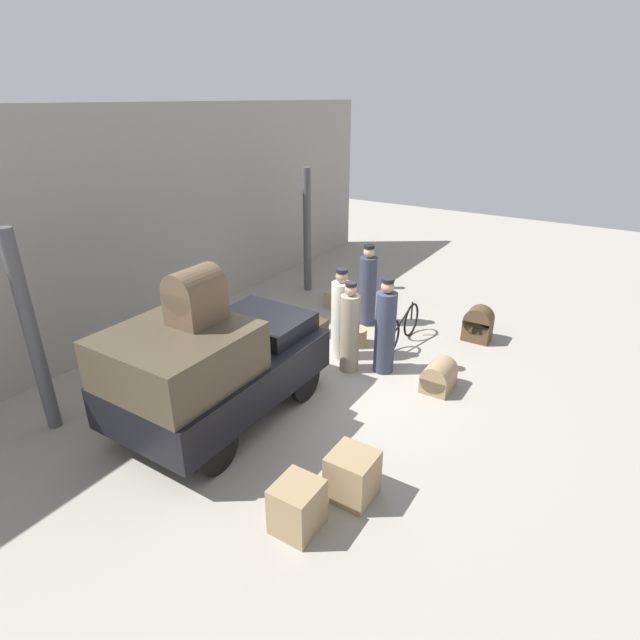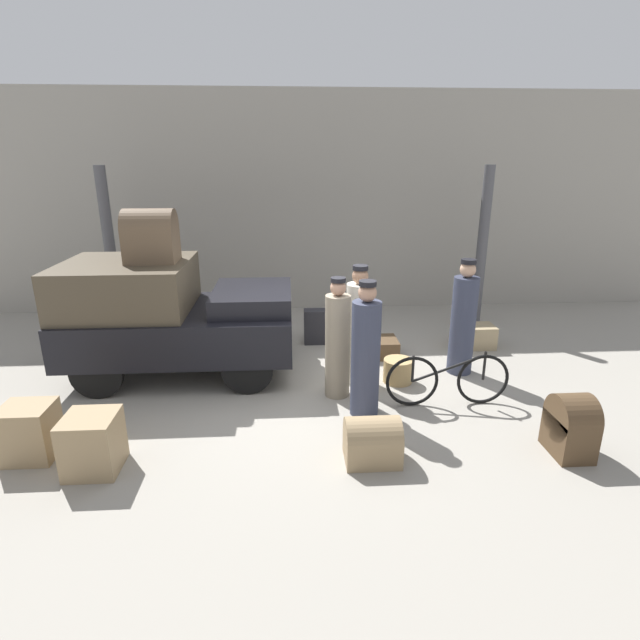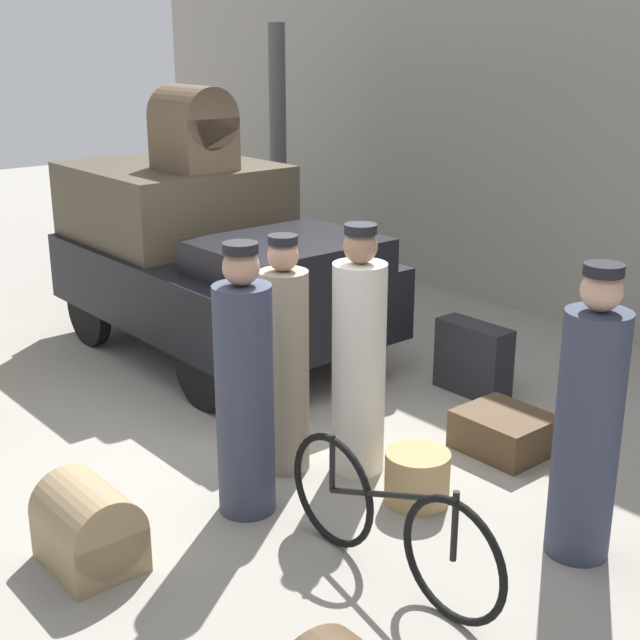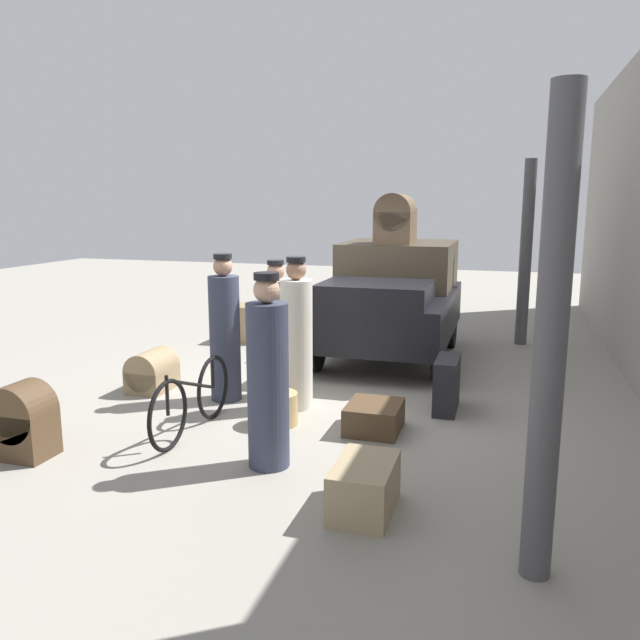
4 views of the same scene
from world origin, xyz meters
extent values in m
plane|color=gray|center=(0.00, 0.00, 0.00)|extent=(30.00, 30.00, 0.00)
cube|color=gray|center=(0.00, 4.08, 2.25)|extent=(16.00, 0.15, 4.50)
cylinder|color=#4C4C51|center=(-3.49, 2.65, 1.53)|extent=(0.20, 0.20, 3.06)
cylinder|color=#4C4C51|center=(3.47, 2.65, 1.53)|extent=(0.20, 0.20, 3.06)
cylinder|color=black|center=(-0.84, 1.54, 0.36)|extent=(0.72, 0.12, 0.72)
cylinder|color=black|center=(-0.84, -0.17, 0.36)|extent=(0.72, 0.12, 0.72)
cylinder|color=black|center=(-2.91, 1.54, 0.36)|extent=(0.72, 0.12, 0.72)
cylinder|color=black|center=(-2.91, -0.17, 0.36)|extent=(0.72, 0.12, 0.72)
cube|color=black|center=(-1.88, 0.69, 0.70)|extent=(3.33, 1.87, 0.64)
cube|color=#473D2D|center=(-2.62, 0.69, 1.38)|extent=(1.83, 1.72, 0.72)
cube|color=black|center=(-0.79, 0.69, 1.17)|extent=(1.16, 1.46, 0.29)
torus|color=black|center=(2.34, -0.69, 0.36)|extent=(0.71, 0.04, 0.71)
torus|color=black|center=(1.37, -0.69, 0.36)|extent=(0.71, 0.04, 0.71)
cylinder|color=black|center=(1.85, -0.69, 0.53)|extent=(0.98, 0.04, 0.38)
cylinder|color=black|center=(1.37, -0.69, 0.54)|extent=(0.04, 0.04, 0.37)
cylinder|color=black|center=(2.34, -0.69, 0.56)|extent=(0.04, 0.04, 0.40)
cylinder|color=tan|center=(1.35, 0.07, 0.18)|extent=(0.43, 0.43, 0.35)
cylinder|color=#33384C|center=(2.38, 0.37, 0.75)|extent=(0.38, 0.38, 1.51)
sphere|color=tan|center=(2.38, 0.37, 1.63)|extent=(0.23, 0.23, 0.23)
cylinder|color=black|center=(2.38, 0.37, 1.75)|extent=(0.22, 0.22, 0.06)
cylinder|color=silver|center=(0.75, 0.08, 0.75)|extent=(0.37, 0.37, 1.51)
sphere|color=#936B51|center=(0.75, 0.08, 1.62)|extent=(0.23, 0.23, 0.23)
cylinder|color=black|center=(0.75, 0.08, 1.74)|extent=(0.22, 0.22, 0.06)
cylinder|color=gray|center=(0.41, -0.29, 0.72)|extent=(0.34, 0.34, 1.45)
sphere|color=tan|center=(0.41, -0.29, 1.55)|extent=(0.21, 0.21, 0.21)
cylinder|color=black|center=(0.41, -0.29, 1.66)|extent=(0.20, 0.20, 0.06)
cylinder|color=#33384C|center=(0.71, -0.84, 0.76)|extent=(0.37, 0.37, 1.51)
sphere|color=tan|center=(0.71, -0.84, 1.63)|extent=(0.23, 0.23, 0.23)
cylinder|color=black|center=(0.71, -0.84, 1.75)|extent=(0.22, 0.22, 0.06)
cube|color=#937A56|center=(-3.13, -1.60, 0.31)|extent=(0.54, 0.49, 0.62)
cube|color=#937A56|center=(-2.35, -1.89, 0.31)|extent=(0.54, 0.55, 0.63)
cube|color=#4C3823|center=(2.86, -1.92, 0.23)|extent=(0.39, 0.54, 0.45)
cylinder|color=#4C3823|center=(2.86, -1.92, 0.45)|extent=(0.39, 0.54, 0.54)
cube|color=#4C3823|center=(1.24, 1.11, 0.15)|extent=(0.64, 0.55, 0.29)
cube|color=#937A56|center=(0.64, -1.91, 0.14)|extent=(0.60, 0.47, 0.28)
cylinder|color=#937A56|center=(0.64, -1.91, 0.28)|extent=(0.60, 0.47, 0.47)
cube|color=#9E8966|center=(2.97, 1.40, 0.20)|extent=(0.72, 0.45, 0.40)
cube|color=#232328|center=(0.36, 1.77, 0.31)|extent=(0.68, 0.25, 0.62)
cube|color=brown|center=(-2.21, 0.69, 1.98)|extent=(0.71, 0.56, 0.48)
cylinder|color=brown|center=(-2.21, 0.69, 2.22)|extent=(0.71, 0.56, 0.56)
camera|label=1|loc=(-6.64, -4.13, 4.59)|focal=28.00mm
camera|label=2|loc=(-0.24, -6.64, 3.20)|focal=28.00mm
camera|label=3|loc=(4.97, -3.79, 2.98)|focal=50.00mm
camera|label=4|loc=(7.39, 2.37, 2.39)|focal=35.00mm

